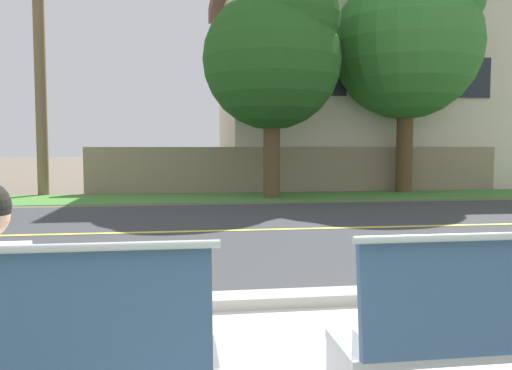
# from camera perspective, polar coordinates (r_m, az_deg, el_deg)

# --- Properties ---
(ground_plane) EXTENTS (140.00, 140.00, 0.00)m
(ground_plane) POSITION_cam_1_polar(r_m,az_deg,el_deg) (10.20, -5.64, -3.73)
(ground_plane) COLOR #665B4C
(curb_edge) EXTENTS (44.00, 0.30, 0.11)m
(curb_edge) POSITION_cam_1_polar(r_m,az_deg,el_deg) (4.66, -2.40, -12.55)
(curb_edge) COLOR #ADA89E
(curb_edge) RESTS_ON ground_plane
(street_asphalt) EXTENTS (52.00, 8.00, 0.01)m
(street_asphalt) POSITION_cam_1_polar(r_m,az_deg,el_deg) (8.71, -5.19, -5.04)
(street_asphalt) COLOR #383A3D
(street_asphalt) RESTS_ON ground_plane
(road_centre_line) EXTENTS (48.00, 0.14, 0.01)m
(road_centre_line) POSITION_cam_1_polar(r_m,az_deg,el_deg) (8.71, -5.19, -5.01)
(road_centre_line) COLOR #E0CC4C
(road_centre_line) RESTS_ON ground_plane
(far_verge_grass) EXTENTS (48.00, 2.80, 0.02)m
(far_verge_grass) POSITION_cam_1_polar(r_m,az_deg,el_deg) (14.42, -6.42, -1.39)
(far_verge_grass) COLOR #478438
(far_verge_grass) RESTS_ON ground_plane
(bench_left) EXTENTS (1.74, 0.48, 1.01)m
(bench_left) POSITION_cam_1_polar(r_m,az_deg,el_deg) (2.58, -24.80, -17.61)
(bench_left) COLOR #9EA0A8
(bench_left) RESTS_ON ground_plane
(shade_tree_left) EXTENTS (3.74, 3.74, 6.17)m
(shade_tree_left) POSITION_cam_1_polar(r_m,az_deg,el_deg) (14.51, 2.27, 14.52)
(shade_tree_left) COLOR brown
(shade_tree_left) RESTS_ON ground_plane
(shade_tree_centre) EXTENTS (4.51, 4.51, 7.44)m
(shade_tree_centre) POSITION_cam_1_polar(r_m,az_deg,el_deg) (17.11, 16.69, 15.58)
(shade_tree_centre) COLOR brown
(shade_tree_centre) RESTS_ON ground_plane
(garden_wall) EXTENTS (13.00, 0.36, 1.40)m
(garden_wall) POSITION_cam_1_polar(r_m,az_deg,el_deg) (16.45, 4.72, 1.72)
(garden_wall) COLOR gray
(garden_wall) RESTS_ON ground_plane
(house_across_street) EXTENTS (11.65, 6.91, 7.23)m
(house_across_street) POSITION_cam_1_polar(r_m,az_deg,el_deg) (20.59, 12.08, 10.37)
(house_across_street) COLOR beige
(house_across_street) RESTS_ON ground_plane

